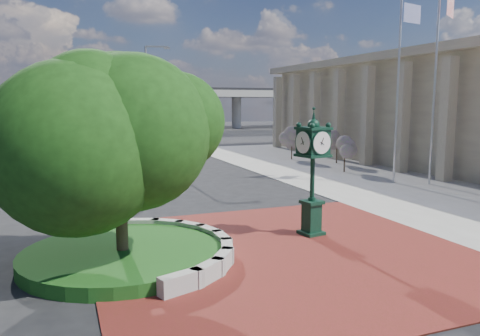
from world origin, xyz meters
name	(u,v)px	position (x,y,z in m)	size (l,w,h in m)	color
ground	(271,244)	(0.00, 0.00, 0.00)	(200.00, 200.00, 0.00)	black
plaza	(284,252)	(0.00, -1.00, 0.02)	(12.00, 12.00, 0.04)	maroon
sidewalk	(426,176)	(16.00, 10.00, 0.02)	(20.00, 50.00, 0.04)	#9E9B93
planter_wall	(195,245)	(-2.71, 0.00, 0.27)	(2.96, 6.77, 0.54)	#9E9B93
grass_bed	(123,255)	(-5.00, 0.00, 0.20)	(6.10, 6.10, 0.40)	#154413
overpass	(99,93)	(-0.22, 70.00, 6.54)	(90.00, 12.00, 7.50)	#9E9B93
tree_planter	(119,141)	(-5.00, 0.00, 3.72)	(5.20, 5.20, 6.33)	#38281C
tree_street	(102,127)	(-4.00, 18.00, 3.24)	(4.40, 4.40, 5.45)	#38281C
post_clock	(313,167)	(1.87, 0.49, 2.54)	(1.10, 1.10, 4.63)	black
parked_car	(126,139)	(0.26, 39.76, 0.81)	(1.92, 4.78, 1.63)	maroon
flagpole_a	(435,87)	(13.85, 7.44, 5.76)	(1.63, 0.90, 11.24)	silver
flagpole_b	(398,90)	(12.24, 8.68, 5.61)	(1.69, 0.40, 10.95)	silver
street_lamp_near	(149,93)	(0.81, 27.15, 5.70)	(2.15, 0.69, 9.72)	slate
street_lamp_far	(110,99)	(-1.25, 40.43, 5.24)	(1.88, 0.98, 8.94)	slate
shrub_near	(345,150)	(11.83, 13.40, 1.59)	(1.20, 1.20, 2.20)	#38281C
shrub_mid	(337,144)	(13.99, 17.77, 1.59)	(1.20, 1.20, 2.20)	#38281C
shrub_far	(292,141)	(11.81, 21.37, 1.59)	(1.20, 1.20, 2.20)	#38281C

